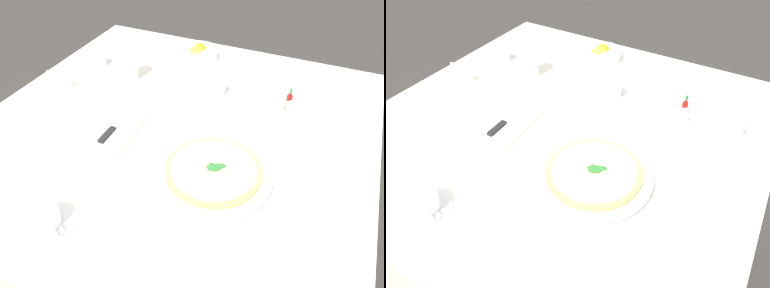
# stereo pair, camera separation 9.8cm
# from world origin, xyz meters

# --- Properties ---
(ground_plane) EXTENTS (8.00, 8.00, 0.00)m
(ground_plane) POSITION_xyz_m (0.00, 0.00, 0.00)
(ground_plane) COLOR #33302D
(dining_table) EXTENTS (1.23, 1.23, 0.73)m
(dining_table) POSITION_xyz_m (0.00, 0.00, 0.61)
(dining_table) COLOR white
(dining_table) RESTS_ON ground_plane
(pizza_plate) EXTENTS (0.32, 0.32, 0.02)m
(pizza_plate) POSITION_xyz_m (-0.16, -0.19, 0.74)
(pizza_plate) COLOR white
(pizza_plate) RESTS_ON dining_table
(pizza) EXTENTS (0.26, 0.26, 0.02)m
(pizza) POSITION_xyz_m (-0.16, -0.19, 0.76)
(pizza) COLOR #DBAD60
(pizza) RESTS_ON pizza_plate
(coffee_cup_far_left) EXTENTS (0.13, 0.13, 0.07)m
(coffee_cup_far_left) POSITION_xyz_m (0.22, -0.05, 0.76)
(coffee_cup_far_left) COLOR white
(coffee_cup_far_left) RESTS_ON dining_table
(coffee_cup_near_right) EXTENTS (0.13, 0.13, 0.06)m
(coffee_cup_near_right) POSITION_xyz_m (-0.47, 0.12, 0.76)
(coffee_cup_near_right) COLOR white
(coffee_cup_near_right) RESTS_ON dining_table
(coffee_cup_far_right) EXTENTS (0.13, 0.13, 0.06)m
(coffee_cup_far_right) POSITION_xyz_m (0.21, -0.47, 0.76)
(coffee_cup_far_right) COLOR white
(coffee_cup_far_right) RESTS_ON dining_table
(coffee_cup_right_edge) EXTENTS (0.13, 0.13, 0.06)m
(coffee_cup_right_edge) POSITION_xyz_m (0.23, 0.45, 0.76)
(coffee_cup_right_edge) COLOR white
(coffee_cup_right_edge) RESTS_ON dining_table
(water_glass_center_back) EXTENTS (0.07, 0.07, 0.13)m
(water_glass_center_back) POSITION_xyz_m (0.20, 0.28, 0.79)
(water_glass_center_back) COLOR white
(water_glass_center_back) RESTS_ON dining_table
(napkin_folded) EXTENTS (0.23, 0.14, 0.02)m
(napkin_folded) POSITION_xyz_m (-0.10, 0.15, 0.74)
(napkin_folded) COLOR white
(napkin_folded) RESTS_ON dining_table
(dinner_knife) EXTENTS (0.20, 0.03, 0.01)m
(dinner_knife) POSITION_xyz_m (-0.10, 0.16, 0.76)
(dinner_knife) COLOR silver
(dinner_knife) RESTS_ON napkin_folded
(citrus_bowl) EXTENTS (0.15, 0.15, 0.06)m
(citrus_bowl) POSITION_xyz_m (0.45, 0.10, 0.76)
(citrus_bowl) COLOR white
(citrus_bowl) RESTS_ON dining_table
(hot_sauce_bottle) EXTENTS (0.02, 0.02, 0.08)m
(hot_sauce_bottle) POSITION_xyz_m (0.23, -0.31, 0.77)
(hot_sauce_bottle) COLOR #B7140F
(hot_sauce_bottle) RESTS_ON dining_table
(salt_shaker) EXTENTS (0.03, 0.03, 0.06)m
(salt_shaker) POSITION_xyz_m (0.26, -0.30, 0.76)
(salt_shaker) COLOR white
(salt_shaker) RESTS_ON dining_table
(pepper_shaker) EXTENTS (0.03, 0.03, 0.06)m
(pepper_shaker) POSITION_xyz_m (0.20, -0.32, 0.76)
(pepper_shaker) COLOR white
(pepper_shaker) RESTS_ON dining_table
(menu_card) EXTENTS (0.02, 0.09, 0.06)m
(menu_card) POSITION_xyz_m (0.05, 0.49, 0.76)
(menu_card) COLOR white
(menu_card) RESTS_ON dining_table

